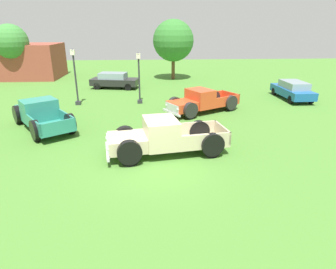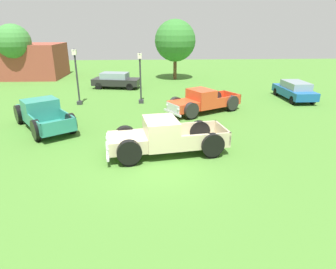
{
  "view_description": "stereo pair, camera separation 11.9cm",
  "coord_description": "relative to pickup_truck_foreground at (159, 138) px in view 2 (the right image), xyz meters",
  "views": [
    {
      "loc": [
        -0.07,
        -10.92,
        5.38
      ],
      "look_at": [
        0.7,
        0.95,
        0.9
      ],
      "focal_mm": 30.78,
      "sensor_mm": 36.0,
      "label": 1
    },
    {
      "loc": [
        0.05,
        -10.93,
        5.38
      ],
      "look_at": [
        0.7,
        0.95,
        0.9
      ],
      "focal_mm": 30.78,
      "sensor_mm": 36.0,
      "label": 2
    }
  ],
  "objects": [
    {
      "name": "oak_tree_west",
      "position": [
        -14.16,
        19.34,
        3.14
      ],
      "size": [
        3.42,
        3.42,
        5.65
      ],
      "color": "brown",
      "rests_on": "ground_plane"
    },
    {
      "name": "brick_pavilion",
      "position": [
        -13.47,
        21.53,
        1.03
      ],
      "size": [
        6.45,
        5.61,
        3.62
      ],
      "color": "brown",
      "rests_on": "ground_plane"
    },
    {
      "name": "lamp_post_far",
      "position": [
        -5.62,
        9.09,
        1.3
      ],
      "size": [
        0.36,
        0.36,
        3.96
      ],
      "color": "#2D2D33",
      "rests_on": "ground_plane"
    },
    {
      "name": "sedan_distant_a",
      "position": [
        10.72,
        9.69,
        -0.03
      ],
      "size": [
        1.8,
        4.28,
        1.42
      ],
      "color": "#195699",
      "rests_on": "ground_plane"
    },
    {
      "name": "ground_plane",
      "position": [
        -0.32,
        -0.89,
        -0.78
      ],
      "size": [
        80.0,
        80.0,
        0.0
      ],
      "primitive_type": "plane",
      "color": "#477A2D"
    },
    {
      "name": "sedan_distant_b",
      "position": [
        -3.61,
        14.94,
        -0.03
      ],
      "size": [
        4.52,
        2.53,
        1.42
      ],
      "color": "black",
      "rests_on": "ground_plane"
    },
    {
      "name": "oak_tree_east",
      "position": [
        2.19,
        19.53,
        3.2
      ],
      "size": [
        4.25,
        4.25,
        6.11
      ],
      "color": "brown",
      "rests_on": "ground_plane"
    },
    {
      "name": "pickup_truck_foreground",
      "position": [
        0.0,
        0.0,
        0.0
      ],
      "size": [
        5.57,
        2.82,
        1.63
      ],
      "color": "#C6B793",
      "rests_on": "ground_plane"
    },
    {
      "name": "pickup_truck_behind_right",
      "position": [
        2.84,
        6.43,
        -0.04
      ],
      "size": [
        5.31,
        4.04,
        1.56
      ],
      "color": "#D14723",
      "rests_on": "ground_plane"
    },
    {
      "name": "lamp_post_near",
      "position": [
        -1.13,
        9.24,
        1.15
      ],
      "size": [
        0.36,
        0.36,
        3.67
      ],
      "color": "#2D2D33",
      "rests_on": "ground_plane"
    },
    {
      "name": "pickup_truck_behind_left",
      "position": [
        -6.56,
        4.12,
        -0.01
      ],
      "size": [
        4.56,
        5.36,
        1.61
      ],
      "color": "#2D8475",
      "rests_on": "ground_plane"
    }
  ]
}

